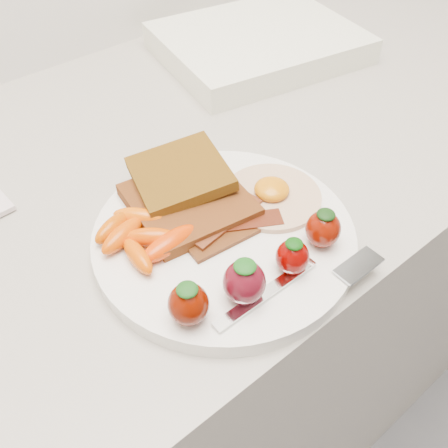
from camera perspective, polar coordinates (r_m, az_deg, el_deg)
counter at (r=0.96m, az=-7.88°, el=-15.62°), size 2.00×0.60×0.90m
plate at (r=0.52m, az=0.00°, el=-1.48°), size 0.27×0.27×0.02m
toast_lower at (r=0.53m, az=-4.07°, el=2.59°), size 0.13×0.13×0.01m
toast_upper at (r=0.55m, az=-5.07°, el=5.76°), size 0.12×0.12×0.02m
fried_egg at (r=0.55m, az=5.48°, el=3.38°), size 0.14×0.14×0.02m
bacon_strips at (r=0.51m, az=0.84°, el=-0.25°), size 0.11×0.07×0.01m
baby_carrots at (r=0.50m, az=-9.45°, el=-1.36°), size 0.09×0.10×0.02m
strawberries at (r=0.45m, az=4.10°, el=-5.12°), size 0.19×0.05×0.05m
fork at (r=0.47m, az=9.76°, el=-6.31°), size 0.17×0.05×0.00m
appliance at (r=0.86m, az=3.94°, el=19.93°), size 0.34×0.29×0.04m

